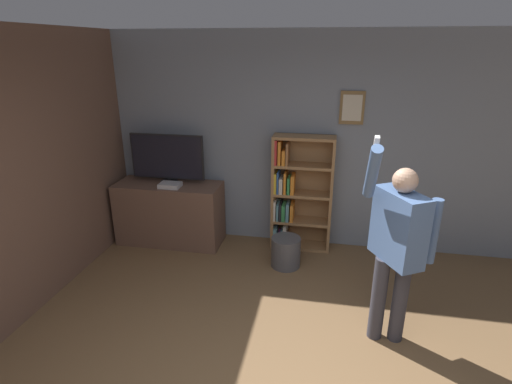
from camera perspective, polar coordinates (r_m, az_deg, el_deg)
wall_back at (r=5.08m, az=7.97°, el=6.87°), size 7.12×0.09×2.70m
wall_side_brick at (r=4.54m, az=-28.18°, el=2.99°), size 0.06×4.70×2.70m
tv_ledge at (r=5.44m, az=-12.16°, el=-2.95°), size 1.37×0.54×0.82m
television at (r=5.24m, az=-12.55°, el=4.73°), size 0.96×0.22×0.64m
game_console at (r=5.16m, az=-12.18°, el=0.96°), size 0.26×0.20×0.06m
bookshelf at (r=5.10m, az=5.73°, el=-0.34°), size 0.76×0.28×1.49m
person at (r=3.53m, az=19.50°, el=-6.64°), size 0.62×0.57×1.90m
waste_bin at (r=4.84m, az=4.28°, el=-8.53°), size 0.35×0.35×0.37m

